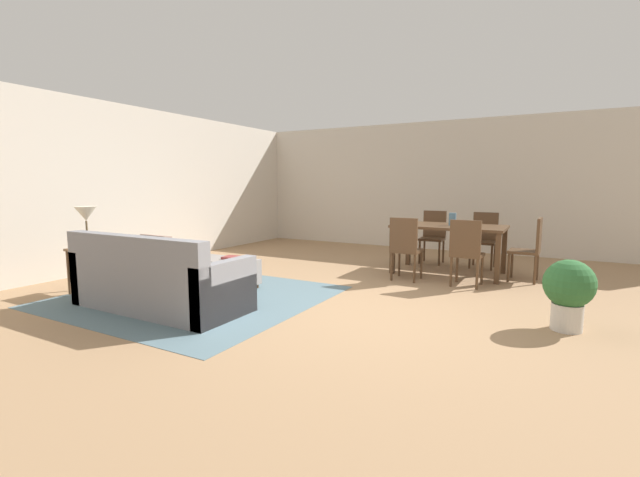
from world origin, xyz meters
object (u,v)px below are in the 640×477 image
(book_on_ottoman, at_px, (233,258))
(potted_plant, at_px, (569,289))
(side_table, at_px, (89,258))
(dining_chair_far_right, at_px, (484,236))
(ottoman_table, at_px, (223,271))
(dining_table, at_px, (449,231))
(dining_chair_near_right, at_px, (466,249))
(couch, at_px, (158,283))
(table_lamp, at_px, (86,216))
(vase_centerpiece, at_px, (452,219))
(dining_chair_head_east, at_px, (531,246))
(dining_chair_far_left, at_px, (433,234))
(dining_chair_near_left, at_px, (405,245))

(book_on_ottoman, bearing_deg, potted_plant, 3.30)
(side_table, relative_size, dining_chair_far_right, 0.64)
(ottoman_table, xyz_separation_m, potted_plant, (4.04, 0.29, 0.17))
(dining_table, distance_m, dining_chair_near_right, 0.91)
(couch, xyz_separation_m, table_lamp, (-1.32, 0.05, 0.70))
(couch, relative_size, table_lamp, 3.86)
(couch, bearing_deg, vase_centerpiece, 55.26)
(side_table, xyz_separation_m, dining_table, (3.72, 3.50, 0.21))
(dining_chair_far_right, height_order, potted_plant, dining_chair_far_right)
(dining_chair_far_right, relative_size, potted_plant, 1.34)
(book_on_ottoman, bearing_deg, side_table, -140.62)
(table_lamp, bearing_deg, dining_chair_head_east, 35.50)
(dining_table, bearing_deg, side_table, -136.73)
(table_lamp, xyz_separation_m, dining_chair_head_east, (4.87, 3.47, -0.48))
(book_on_ottoman, bearing_deg, dining_chair_near_right, 29.68)
(table_lamp, relative_size, dining_chair_near_right, 0.57)
(ottoman_table, distance_m, dining_chair_far_left, 3.83)
(couch, bearing_deg, dining_chair_far_left, 66.02)
(side_table, distance_m, table_lamp, 0.54)
(dining_chair_near_left, relative_size, potted_plant, 1.34)
(side_table, relative_size, vase_centerpiece, 3.06)
(table_lamp, bearing_deg, dining_chair_near_left, 39.07)
(side_table, relative_size, dining_chair_head_east, 0.64)
(dining_chair_far_left, bearing_deg, dining_table, -61.46)
(dining_table, height_order, dining_chair_near_right, dining_chair_near_right)
(dining_chair_near_left, relative_size, book_on_ottoman, 3.54)
(dining_chair_near_left, distance_m, vase_centerpiece, 1.00)
(dining_chair_near_left, xyz_separation_m, book_on_ottoman, (-1.90, -1.53, -0.11))
(dining_chair_near_right, distance_m, dining_chair_far_right, 1.62)
(ottoman_table, height_order, vase_centerpiece, vase_centerpiece)
(table_lamp, height_order, dining_chair_near_right, table_lamp)
(couch, xyz_separation_m, book_on_ottoman, (0.07, 1.19, 0.11))
(dining_table, bearing_deg, table_lamp, -136.73)
(dining_chair_near_left, xyz_separation_m, potted_plant, (2.02, -1.30, -0.12))
(couch, distance_m, vase_centerpiece, 4.33)
(dining_chair_far_left, distance_m, vase_centerpiece, 1.04)
(potted_plant, bearing_deg, dining_chair_far_right, 111.95)
(ottoman_table, height_order, dining_chair_far_left, dining_chair_far_left)
(book_on_ottoman, bearing_deg, ottoman_table, -151.60)
(dining_chair_near_right, xyz_separation_m, dining_chair_far_right, (-0.00, 1.62, 0.00))
(vase_centerpiece, bearing_deg, dining_chair_near_right, -65.21)
(side_table, height_order, dining_chair_near_left, dining_chair_near_left)
(side_table, bearing_deg, dining_chair_head_east, 35.50)
(dining_chair_far_right, height_order, dining_chair_head_east, same)
(dining_table, bearing_deg, dining_chair_near_left, -117.38)
(couch, xyz_separation_m, dining_chair_near_left, (1.97, 2.72, 0.22))
(vase_centerpiece, bearing_deg, dining_chair_far_right, 66.79)
(dining_chair_far_right, xyz_separation_m, potted_plant, (1.19, -2.95, -0.12))
(side_table, distance_m, book_on_ottoman, 1.80)
(dining_chair_far_left, height_order, potted_plant, dining_chair_far_left)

